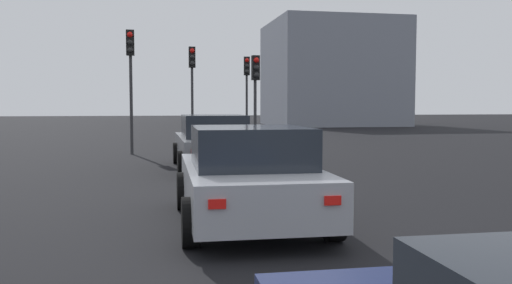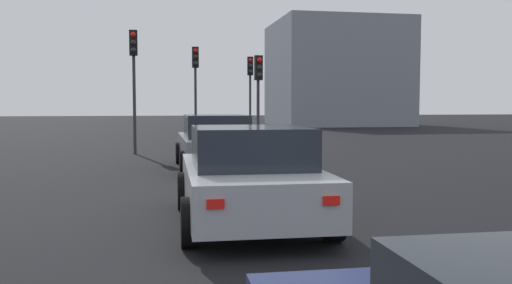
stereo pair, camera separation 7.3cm
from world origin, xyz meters
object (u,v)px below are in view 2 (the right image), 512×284
traffic_light_near_right (250,81)px  traffic_light_far_left (259,83)px  car_silver_second (249,177)px  traffic_light_far_right (196,75)px  car_grey_lead (215,143)px  traffic_light_near_left (134,66)px

traffic_light_near_right → traffic_light_far_left: bearing=-2.8°
car_silver_second → traffic_light_far_right: size_ratio=0.96×
car_grey_lead → traffic_light_far_left: size_ratio=1.33×
traffic_light_near_right → traffic_light_far_right: size_ratio=0.96×
traffic_light_near_right → traffic_light_far_right: 3.71m
car_grey_lead → traffic_light_near_right: size_ratio=1.16×
car_silver_second → traffic_light_far_right: bearing=0.1°
car_grey_lead → car_silver_second: 7.06m
traffic_light_far_left → traffic_light_far_right: 4.66m
car_grey_lead → traffic_light_far_left: (4.57, -2.10, 1.86)m
traffic_light_near_right → traffic_light_far_right: traffic_light_far_right is taller
traffic_light_far_left → traffic_light_far_right: (4.18, 2.01, 0.49)m
car_silver_second → traffic_light_near_right: traffic_light_near_right is taller
car_grey_lead → traffic_light_far_right: bearing=-0.4°
car_grey_lead → car_silver_second: (-7.06, 0.26, -0.02)m
car_silver_second → traffic_light_far_left: traffic_light_far_left is taller
traffic_light_near_left → traffic_light_far_right: 4.58m
car_silver_second → traffic_light_near_left: (11.96, 2.12, 2.46)m
car_grey_lead → car_silver_second: car_grey_lead is taller
car_grey_lead → traffic_light_near_left: 5.97m
traffic_light_far_right → car_silver_second: bearing=-2.2°
traffic_light_near_right → traffic_light_far_left: 6.63m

